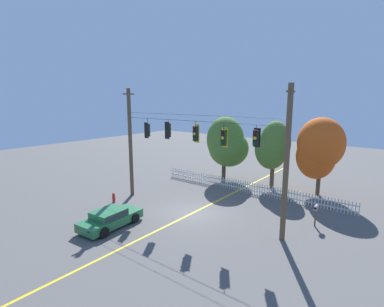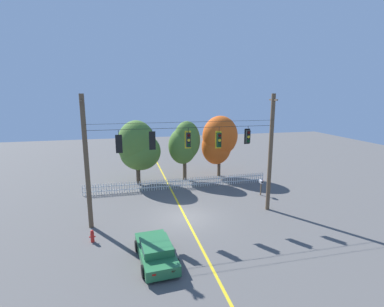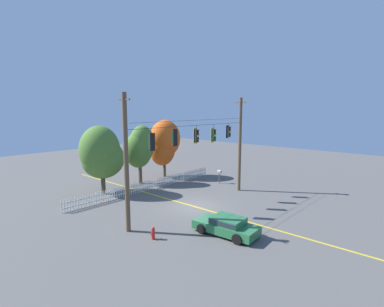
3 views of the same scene
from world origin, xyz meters
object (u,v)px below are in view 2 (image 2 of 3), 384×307
object	(u,v)px
parked_car	(156,251)
fire_hydrant	(92,236)
autumn_maple_near_fence	(138,147)
autumn_maple_mid	(185,143)
roadside_mailbox	(261,183)
traffic_signal_southbound_primary	(152,140)
traffic_signal_eastbound_side	(188,140)
autumn_oak_far_east	(218,141)
traffic_signal_westbound_side	(119,144)
traffic_signal_northbound_primary	(219,140)
traffic_signal_northbound_secondary	(248,136)

from	to	relation	value
parked_car	fire_hydrant	size ratio (longest dim) A/B	5.41
autumn_maple_near_fence	autumn_maple_mid	size ratio (longest dim) A/B	1.03
roadside_mailbox	traffic_signal_southbound_primary	bearing A→B (deg)	-162.54
traffic_signal_eastbound_side	roadside_mailbox	bearing A→B (deg)	22.75
autumn_oak_far_east	parked_car	xyz separation A→B (m)	(-8.43, -14.77, -3.28)
traffic_signal_westbound_side	autumn_maple_near_fence	size ratio (longest dim) A/B	0.24
traffic_signal_southbound_primary	autumn_oak_far_east	distance (m)	12.72
traffic_signal_southbound_primary	traffic_signal_northbound_primary	world-z (taller)	same
traffic_signal_westbound_side	autumn_maple_mid	size ratio (longest dim) A/B	0.25
traffic_signal_northbound_primary	traffic_signal_northbound_secondary	world-z (taller)	same
traffic_signal_southbound_primary	fire_hydrant	xyz separation A→B (m)	(-3.99, -2.10, -5.41)
traffic_signal_northbound_primary	autumn_maple_mid	bearing A→B (deg)	93.22
autumn_maple_mid	traffic_signal_northbound_secondary	bearing A→B (deg)	-73.51
traffic_signal_southbound_primary	parked_car	world-z (taller)	traffic_signal_southbound_primary
autumn_oak_far_east	roadside_mailbox	distance (m)	7.42
traffic_signal_westbound_side	fire_hydrant	size ratio (longest dim) A/B	1.94
roadside_mailbox	traffic_signal_northbound_secondary	bearing A→B (deg)	-133.04
autumn_maple_mid	autumn_oak_far_east	world-z (taller)	autumn_oak_far_east
traffic_signal_northbound_secondary	roadside_mailbox	bearing A→B (deg)	46.96
fire_hydrant	autumn_oak_far_east	bearing A→B (deg)	44.71
traffic_signal_northbound_secondary	autumn_oak_far_east	size ratio (longest dim) A/B	0.20
traffic_signal_southbound_primary	parked_car	distance (m)	7.25
traffic_signal_westbound_side	parked_car	world-z (taller)	traffic_signal_westbound_side
traffic_signal_eastbound_side	roadside_mailbox	xyz separation A→B (m)	(7.29, 3.06, -4.58)
traffic_signal_northbound_primary	autumn_maple_mid	xyz separation A→B (m)	(-0.52, 9.20, -1.78)
autumn_maple_mid	traffic_signal_northbound_primary	bearing A→B (deg)	-86.78
traffic_signal_northbound_secondary	roadside_mailbox	xyz separation A→B (m)	(2.86, 3.06, -4.65)
roadside_mailbox	traffic_signal_northbound_primary	bearing A→B (deg)	-148.86
traffic_signal_northbound_primary	parked_car	distance (m)	8.82
roadside_mailbox	traffic_signal_eastbound_side	bearing A→B (deg)	-157.25
traffic_signal_northbound_secondary	traffic_signal_westbound_side	bearing A→B (deg)	-179.88
autumn_maple_near_fence	autumn_maple_mid	xyz separation A→B (m)	(4.70, 0.29, 0.10)
traffic_signal_eastbound_side	autumn_oak_far_east	bearing A→B (deg)	60.60
autumn_maple_near_fence	fire_hydrant	world-z (taller)	autumn_maple_near_fence
autumn_maple_mid	autumn_oak_far_east	xyz separation A→B (m)	(3.76, 0.51, 0.03)
traffic_signal_northbound_secondary	traffic_signal_eastbound_side	bearing A→B (deg)	179.99
traffic_signal_eastbound_side	autumn_oak_far_east	xyz separation A→B (m)	(5.47, 9.71, -1.85)
traffic_signal_northbound_secondary	fire_hydrant	distance (m)	12.37
autumn_maple_near_fence	roadside_mailbox	distance (m)	12.11
traffic_signal_northbound_secondary	autumn_oak_far_east	xyz separation A→B (m)	(1.04, 9.71, -1.92)
traffic_signal_westbound_side	autumn_maple_mid	world-z (taller)	traffic_signal_westbound_side
traffic_signal_westbound_side	traffic_signal_eastbound_side	world-z (taller)	same
traffic_signal_southbound_primary	autumn_maple_mid	size ratio (longest dim) A/B	0.23
autumn_oak_far_east	roadside_mailbox	size ratio (longest dim) A/B	4.65
traffic_signal_southbound_primary	traffic_signal_northbound_primary	distance (m)	4.73
traffic_signal_westbound_side	traffic_signal_northbound_secondary	bearing A→B (deg)	0.12
traffic_signal_northbound_secondary	traffic_signal_southbound_primary	bearing A→B (deg)	-179.84
traffic_signal_southbound_primary	parked_car	size ratio (longest dim) A/B	0.33
traffic_signal_westbound_side	autumn_maple_near_fence	distance (m)	9.28
traffic_signal_northbound_secondary	roadside_mailbox	distance (m)	6.26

